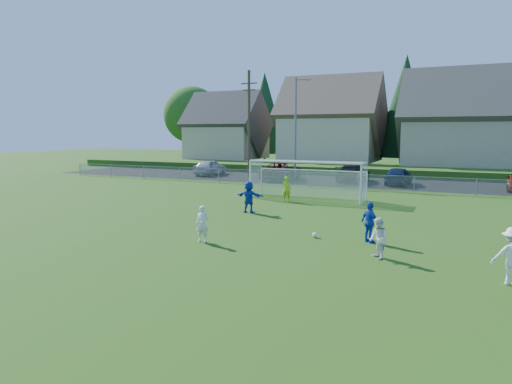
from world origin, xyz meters
TOP-DOWN VIEW (x-y plane):
  - ground at (0.00, 0.00)m, footprint 160.00×160.00m
  - asphalt_lot at (0.00, 27.50)m, footprint 60.00×60.00m
  - grass_embankment at (0.00, 35.00)m, footprint 70.00×6.00m
  - soccer_ball at (3.78, 5.59)m, footprint 0.22×0.22m
  - player_white_a at (-0.03, 3.03)m, footprint 0.58×0.43m
  - player_white_b at (6.69, 3.47)m, footprint 0.83×0.87m
  - player_blue_a at (5.98, 5.70)m, footprint 0.97×0.91m
  - player_blue_b at (-1.24, 9.77)m, footprint 1.59×0.56m
  - goalkeeper at (-0.86, 14.39)m, footprint 0.63×0.47m
  - car_a at (-14.19, 27.66)m, footprint 2.12×4.71m
  - car_c at (-5.95, 26.42)m, footprint 3.13×5.96m
  - car_d at (0.37, 27.39)m, footprint 2.16×5.21m
  - car_e at (4.28, 26.63)m, footprint 1.89×4.40m
  - soccer_goal at (0.00, 16.05)m, footprint 7.42×1.90m
  - chainlink_fence at (0.00, 22.00)m, footprint 52.06×0.06m
  - streetlight at (-4.45, 26.00)m, footprint 1.38×0.18m
  - utility_pole at (-9.50, 27.00)m, footprint 1.60×0.26m
  - houses_row at (1.97, 42.46)m, footprint 53.90×11.45m
  - tree_row at (1.04, 48.74)m, footprint 65.98×12.36m

SIDE VIEW (x-z plane):
  - ground at x=0.00m, z-range 0.00..0.00m
  - asphalt_lot at x=0.00m, z-range 0.01..0.01m
  - soccer_ball at x=3.78m, z-range 0.00..0.22m
  - grass_embankment at x=0.00m, z-range 0.00..0.80m
  - chainlink_fence at x=0.00m, z-range 0.03..1.23m
  - player_white_b at x=6.69m, z-range 0.00..1.42m
  - player_white_a at x=-0.03m, z-range 0.00..1.44m
  - car_e at x=4.28m, z-range 0.00..1.48m
  - car_d at x=0.37m, z-range 0.00..1.51m
  - car_a at x=-14.19m, z-range 0.00..1.57m
  - goalkeeper at x=-0.86m, z-range 0.00..1.58m
  - car_c at x=-5.95m, z-range 0.00..1.60m
  - player_blue_a at x=5.98m, z-range 0.00..1.60m
  - player_blue_b at x=-1.24m, z-range 0.00..1.70m
  - soccer_goal at x=0.00m, z-range 0.38..2.88m
  - streetlight at x=-4.45m, z-range 0.34..9.34m
  - utility_pole at x=-9.50m, z-range 0.15..10.15m
  - tree_row at x=1.04m, z-range 0.01..13.81m
  - houses_row at x=1.97m, z-range 0.69..13.97m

